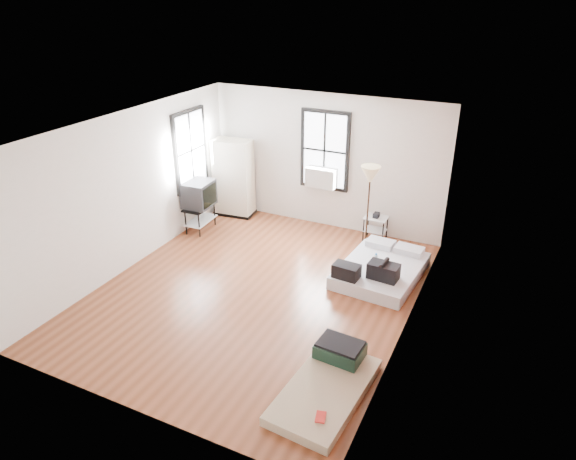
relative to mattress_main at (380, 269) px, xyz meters
The scene contains 8 objects.
ground 2.21m from the mattress_main, 142.12° to the right, with size 6.00×6.00×0.00m, color #5E2E18.
room_shell 2.40m from the mattress_main, 146.70° to the right, with size 5.02×6.02×2.80m.
mattress_main is the anchor object (origin of this frame).
mattress_bare 2.98m from the mattress_main, 86.21° to the right, with size 1.01×1.75×0.36m.
wardrobe 4.02m from the mattress_main, 160.94° to the left, with size 0.90×0.57×1.70m.
side_table 1.48m from the mattress_main, 110.48° to the left, with size 0.45×0.36×0.60m.
floor_lamp 1.68m from the mattress_main, 121.83° to the left, with size 0.36×0.36×1.70m.
tv_stand 4.01m from the mattress_main, behind, with size 0.57×0.79×1.07m.
Camera 1 is at (3.66, -6.42, 4.69)m, focal length 32.00 mm.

